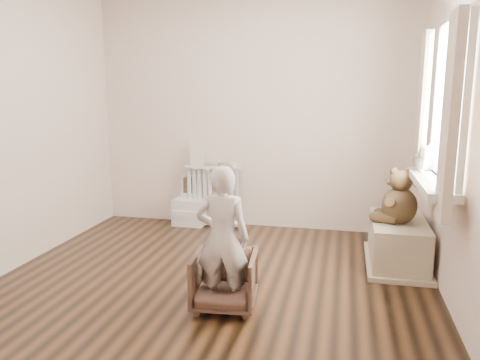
% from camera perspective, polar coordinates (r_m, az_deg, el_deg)
% --- Properties ---
extents(floor, '(3.60, 3.60, 0.01)m').
position_cam_1_polar(floor, '(3.88, -3.73, -12.85)').
color(floor, black).
rests_on(floor, ground).
extents(back_wall, '(3.60, 0.02, 2.60)m').
position_cam_1_polar(back_wall, '(5.30, 1.67, 8.11)').
color(back_wall, '#F0E6CD').
rests_on(back_wall, ground).
extents(front_wall, '(3.60, 0.02, 2.60)m').
position_cam_1_polar(front_wall, '(1.92, -19.68, 2.35)').
color(front_wall, '#F0E6CD').
rests_on(front_wall, ground).
extents(left_wall, '(0.02, 3.60, 2.60)m').
position_cam_1_polar(left_wall, '(4.43, -27.06, 6.35)').
color(left_wall, '#F0E6CD').
rests_on(left_wall, ground).
extents(right_wall, '(0.02, 3.60, 2.60)m').
position_cam_1_polar(right_wall, '(3.50, 25.71, 5.54)').
color(right_wall, '#F0E6CD').
rests_on(right_wall, ground).
extents(window, '(0.03, 0.90, 1.10)m').
position_cam_1_polar(window, '(3.77, 24.31, 8.26)').
color(window, white).
rests_on(window, right_wall).
extents(window_sill, '(0.22, 1.10, 0.06)m').
position_cam_1_polar(window_sill, '(3.82, 22.30, -0.35)').
color(window_sill, silver).
rests_on(window_sill, right_wall).
extents(curtain_left, '(0.06, 0.26, 1.30)m').
position_cam_1_polar(curtain_left, '(3.19, 24.26, 6.86)').
color(curtain_left, beige).
rests_on(curtain_left, right_wall).
extents(curtain_right, '(0.06, 0.26, 1.30)m').
position_cam_1_polar(curtain_right, '(4.32, 21.34, 7.91)').
color(curtain_right, beige).
rests_on(curtain_right, right_wall).
extents(radiator, '(0.66, 0.13, 0.70)m').
position_cam_1_polar(radiator, '(5.42, -3.36, -1.57)').
color(radiator, silver).
rests_on(radiator, floor).
extents(paper_doll, '(0.16, 0.01, 0.27)m').
position_cam_1_polar(paper_doll, '(5.39, -5.28, 3.11)').
color(paper_doll, beige).
rests_on(paper_doll, radiator).
extents(tin_a, '(0.09, 0.09, 0.05)m').
position_cam_1_polar(tin_a, '(5.33, -2.29, 1.89)').
color(tin_a, '#A59E8C').
rests_on(tin_a, radiator).
extents(tin_b, '(0.09, 0.09, 0.05)m').
position_cam_1_polar(tin_b, '(5.29, -0.79, 1.83)').
color(tin_b, '#A59E8C').
rests_on(tin_b, radiator).
extents(toy_vanity, '(0.36, 0.26, 0.57)m').
position_cam_1_polar(toy_vanity, '(5.50, -6.18, -2.66)').
color(toy_vanity, silver).
rests_on(toy_vanity, floor).
extents(armchair, '(0.49, 0.50, 0.42)m').
position_cam_1_polar(armchair, '(3.46, -1.90, -12.12)').
color(armchair, '#4F3427').
rests_on(armchair, floor).
extents(child, '(0.40, 0.28, 1.04)m').
position_cam_1_polar(child, '(3.30, -2.15, -7.15)').
color(child, beige).
rests_on(child, armchair).
extents(toy_bench, '(0.47, 0.89, 0.42)m').
position_cam_1_polar(toy_bench, '(4.49, 18.66, -7.33)').
color(toy_bench, '#BEB08F').
rests_on(toy_bench, floor).
extents(teddy_bear, '(0.46, 0.40, 0.48)m').
position_cam_1_polar(teddy_bear, '(4.29, 18.95, -1.68)').
color(teddy_bear, '#3B2916').
rests_on(teddy_bear, toy_bench).
extents(plush_cat, '(0.17, 0.27, 0.22)m').
position_cam_1_polar(plush_cat, '(4.17, 21.45, 2.43)').
color(plush_cat, gray).
rests_on(plush_cat, window_sill).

